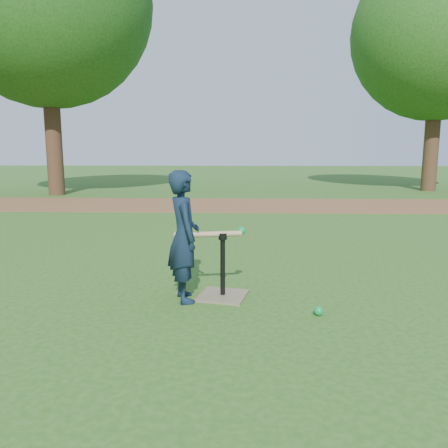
{
  "coord_description": "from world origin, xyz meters",
  "views": [
    {
      "loc": [
        -0.09,
        -3.7,
        1.36
      ],
      "look_at": [
        -0.27,
        0.56,
        0.65
      ],
      "focal_mm": 35.0,
      "sensor_mm": 36.0,
      "label": 1
    }
  ],
  "objects": [
    {
      "name": "ground",
      "position": [
        0.0,
        0.0,
        0.0
      ],
      "size": [
        80.0,
        80.0,
        0.0
      ],
      "primitive_type": "plane",
      "color": "#285116",
      "rests_on": "ground"
    },
    {
      "name": "dirt_strip",
      "position": [
        0.0,
        7.5,
        0.01
      ],
      "size": [
        24.0,
        3.0,
        0.01
      ],
      "primitive_type": "cube",
      "color": "brown",
      "rests_on": "ground"
    },
    {
      "name": "child",
      "position": [
        -0.62,
        0.17,
        0.6
      ],
      "size": [
        0.41,
        0.51,
        1.2
      ],
      "primitive_type": "imported",
      "rotation": [
        0.0,
        0.0,
        1.9
      ],
      "color": "black",
      "rests_on": "ground"
    },
    {
      "name": "wiffle_ball_ground",
      "position": [
        0.56,
        -0.19,
        0.04
      ],
      "size": [
        0.08,
        0.08,
        0.08
      ],
      "primitive_type": "sphere",
      "color": "#0C8E3B",
      "rests_on": "ground"
    },
    {
      "name": "batting_tee",
      "position": [
        -0.27,
        0.26,
        0.11
      ],
      "size": [
        0.51,
        0.51,
        0.61
      ],
      "color": "#75674A",
      "rests_on": "ground"
    },
    {
      "name": "swing_action",
      "position": [
        -0.36,
        0.26,
        0.61
      ],
      "size": [
        0.67,
        0.24,
        0.09
      ],
      "color": "tan",
      "rests_on": "ground"
    },
    {
      "name": "tree_right",
      "position": [
        6.5,
        12.0,
        5.29
      ],
      "size": [
        5.8,
        5.8,
        8.21
      ],
      "color": "#382316",
      "rests_on": "ground"
    }
  ]
}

